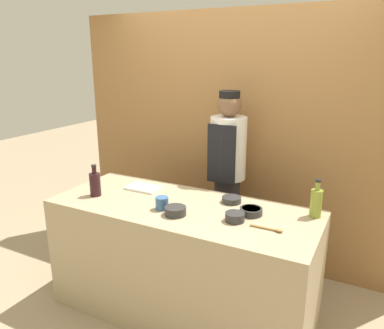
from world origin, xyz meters
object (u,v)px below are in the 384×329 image
Objects in this scene: wooden_spoon at (270,229)px; chef_center at (227,176)px; sauce_bowl_white at (232,199)px; bottle_wine at (95,184)px; sauce_bowl_brown at (251,211)px; bottle_oil at (316,202)px; cup_blue at (162,203)px; sauce_bowl_green at (175,210)px; cutting_board at (144,188)px; sauce_bowl_yellow at (235,216)px.

chef_center is (-0.64, 0.83, 0.02)m from wooden_spoon.
sauce_bowl_white is 0.68× the size of wooden_spoon.
bottle_wine reaches higher than wooden_spoon.
sauce_bowl_brown is 0.78m from chef_center.
bottle_oil is 2.86× the size of cup_blue.
sauce_bowl_green is 0.61m from cutting_board.
cup_blue is at bearing -159.42° from bottle_oil.
sauce_bowl_green is 0.55× the size of cutting_board.
cutting_board is (-0.91, 0.24, -0.02)m from sauce_bowl_yellow.
bottle_wine is 0.62m from cup_blue.
sauce_bowl_white is at bearing 19.76° from bottle_wine.
bottle_oil is (0.61, 0.02, 0.08)m from sauce_bowl_white.
cutting_board is 0.77m from chef_center.
sauce_bowl_yellow is at bearing -111.51° from sauce_bowl_brown.
cup_blue is 0.80m from wooden_spoon.
sauce_bowl_brown is at bearing 10.16° from bottle_wine.
wooden_spoon is at bearing -52.36° from chef_center.
bottle_wine is (-1.02, -0.37, 0.08)m from sauce_bowl_white.
sauce_bowl_brown is at bearing -157.15° from bottle_oil.
bottle_oil is 0.16× the size of chef_center.
bottle_oil is at bearing 34.96° from sauce_bowl_yellow.
bottle_oil reaches higher than cup_blue.
wooden_spoon is at bearing 6.25° from sauce_bowl_green.
sauce_bowl_green is at bearing -173.75° from wooden_spoon.
bottle_oil reaches higher than wooden_spoon.
sauce_bowl_white is 0.52× the size of cutting_board.
sauce_bowl_green is 0.96× the size of sauce_bowl_brown.
bottle_oil reaches higher than sauce_bowl_green.
sauce_bowl_green is 0.90m from chef_center.
bottle_oil is 1.25× the size of wooden_spoon.
sauce_bowl_yellow is 0.08× the size of chef_center.
sauce_bowl_white is at bearing 41.56° from cup_blue.
sauce_bowl_green and sauce_bowl_yellow have the same top height.
cup_blue is (-1.01, -0.38, -0.06)m from bottle_oil.
sauce_bowl_brown is 0.74× the size of wooden_spoon.
bottle_wine reaches higher than cup_blue.
chef_center is at bearing 115.82° from sauce_bowl_white.
bottle_oil is (1.63, 0.39, 0.01)m from bottle_wine.
bottle_wine is 1.68m from bottle_oil.
chef_center reaches higher than cutting_board.
sauce_bowl_white is 0.58× the size of bottle_wine.
sauce_bowl_brown is at bearing 136.33° from wooden_spoon.
sauce_bowl_brown is 0.57× the size of cutting_board.
sauce_bowl_brown is 1.68× the size of cup_blue.
bottle_wine is at bearing -160.24° from sauce_bowl_white.
sauce_bowl_yellow is 0.55m from cup_blue.
chef_center reaches higher than cup_blue.
bottle_oil is (0.47, 0.33, 0.07)m from sauce_bowl_yellow.
cup_blue reaches higher than sauce_bowl_white.
sauce_bowl_yellow is 0.58m from bottle_oil.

